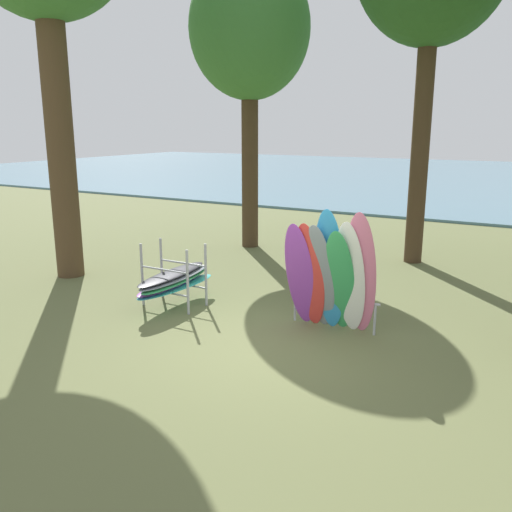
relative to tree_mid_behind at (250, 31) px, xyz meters
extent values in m
plane|color=#60663D|center=(3.97, -6.22, -5.93)|extent=(80.00, 80.00, 0.00)
cube|color=slate|center=(3.97, 24.87, -5.88)|extent=(80.00, 36.00, 0.10)
cylinder|color=#4C3823|center=(-2.15, -4.84, -2.59)|extent=(0.61, 0.61, 6.68)
cylinder|color=#42301E|center=(0.00, 0.00, -3.44)|extent=(0.47, 0.47, 4.99)
ellipsoid|color=#387033|center=(0.00, 0.00, 0.09)|extent=(3.29, 3.29, 3.78)
cylinder|color=#42301E|center=(4.64, 0.45, -2.82)|extent=(0.45, 0.45, 6.23)
ellipsoid|color=purple|center=(4.04, -5.31, -4.97)|extent=(0.52, 0.67, 1.92)
ellipsoid|color=red|center=(4.21, -5.30, -4.96)|extent=(0.53, 0.63, 1.93)
ellipsoid|color=gray|center=(4.39, -5.28, -4.97)|extent=(0.52, 0.66, 1.92)
ellipsoid|color=#2D8ED1|center=(4.56, -5.27, -4.84)|extent=(0.57, 0.64, 2.19)
ellipsoid|color=#339E56|center=(4.74, -5.25, -5.00)|extent=(0.57, 0.71, 1.86)
ellipsoid|color=white|center=(4.91, -5.23, -4.93)|extent=(0.52, 0.60, 2.01)
ellipsoid|color=pink|center=(5.09, -5.22, -4.84)|extent=(0.58, 0.68, 2.18)
cylinder|color=#9EA0A5|center=(3.82, -5.02, -5.66)|extent=(0.04, 0.04, 0.55)
cylinder|color=#9EA0A5|center=(5.31, -5.01, -5.66)|extent=(0.04, 0.04, 0.55)
cylinder|color=#9EA0A5|center=(4.56, -5.02, -5.38)|extent=(1.65, 0.05, 0.04)
cylinder|color=#9EA0A5|center=(0.83, -5.71, -5.31)|extent=(0.05, 0.05, 1.25)
cylinder|color=#9EA0A5|center=(1.93, -5.71, -5.31)|extent=(0.05, 0.05, 1.25)
cylinder|color=#9EA0A5|center=(0.83, -5.11, -5.31)|extent=(0.05, 0.05, 1.25)
cylinder|color=#9EA0A5|center=(1.93, -5.11, -5.31)|extent=(0.05, 0.05, 1.25)
cylinder|color=#9EA0A5|center=(1.38, -5.71, -5.58)|extent=(1.10, 0.04, 0.04)
cylinder|color=#9EA0A5|center=(1.38, -5.71, -5.13)|extent=(1.10, 0.04, 0.04)
cylinder|color=#9EA0A5|center=(1.38, -5.11, -5.58)|extent=(1.10, 0.04, 0.04)
cylinder|color=#9EA0A5|center=(1.38, -5.11, -5.13)|extent=(1.10, 0.04, 0.04)
ellipsoid|color=#38B2AD|center=(1.43, -5.41, -5.53)|extent=(0.66, 2.13, 0.06)
ellipsoid|color=purple|center=(1.32, -5.41, -5.47)|extent=(0.60, 2.12, 0.06)
ellipsoid|color=#339E56|center=(1.41, -5.41, -5.41)|extent=(0.62, 2.13, 0.06)
ellipsoid|color=gray|center=(1.39, -5.41, -5.35)|extent=(0.56, 2.11, 0.06)
ellipsoid|color=black|center=(1.34, -5.41, -5.29)|extent=(0.61, 2.12, 0.06)
camera|label=1|loc=(7.77, -13.56, -2.44)|focal=38.04mm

